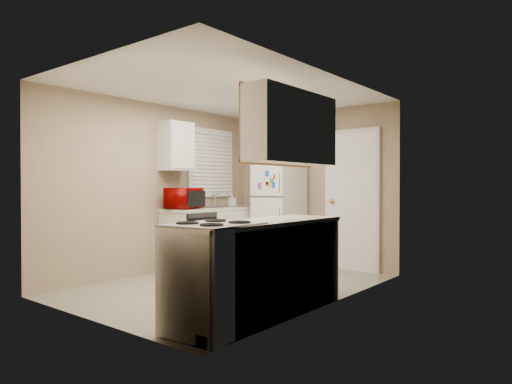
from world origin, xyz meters
The scene contains 19 objects.
floor centered at (0.00, 0.00, 0.00)m, with size 3.80×3.80×0.00m, color #A8A38A.
ceiling centered at (0.00, 0.00, 2.40)m, with size 3.80×3.80×0.00m, color white.
wall_left centered at (-1.40, 0.00, 1.20)m, with size 3.80×3.80×0.00m, color tan.
wall_right centered at (1.40, 0.00, 1.20)m, with size 3.80×3.80×0.00m, color tan.
wall_back centered at (0.00, 1.90, 1.20)m, with size 2.80×2.80×0.00m, color tan.
wall_front centered at (0.00, -1.90, 1.20)m, with size 2.80×2.80×0.00m, color tan.
left_counter centered at (-1.10, 0.90, 0.45)m, with size 0.60×1.80×0.90m, color silver.
dishwasher centered at (-0.81, 0.30, 0.49)m, with size 0.03×0.58×0.72m, color black.
sink centered at (-1.10, 1.05, 0.86)m, with size 0.54×0.74×0.16m, color gray.
microwave centered at (-1.13, 0.26, 1.05)m, with size 0.30×0.55×0.36m, color #900100.
soap_bottle centered at (-1.15, 1.32, 1.00)m, with size 0.09×0.09×0.21m, color beige.
window_blinds centered at (-1.36, 1.05, 1.60)m, with size 0.10×0.98×1.08m, color silver.
upper_cabinet_left centered at (-1.25, 0.22, 1.80)m, with size 0.30×0.45×0.70m, color silver.
refrigerator centered at (-0.39, 1.56, 0.78)m, with size 0.64×0.62×1.56m, color white.
cabinet_over_fridge centered at (-0.40, 1.75, 2.00)m, with size 0.70×0.30×0.40m, color silver.
interior_door centered at (0.70, 1.86, 1.02)m, with size 0.86×0.06×2.08m, color white.
right_counter centered at (1.10, -0.80, 0.45)m, with size 0.60×2.00×0.90m, color silver.
stove centered at (1.08, -1.42, 0.46)m, with size 0.62×0.76×0.92m, color white.
upper_cabinet_right centered at (1.25, -0.50, 1.80)m, with size 0.30×1.20×0.70m, color silver.
Camera 1 is at (3.76, -4.20, 1.23)m, focal length 32.00 mm.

